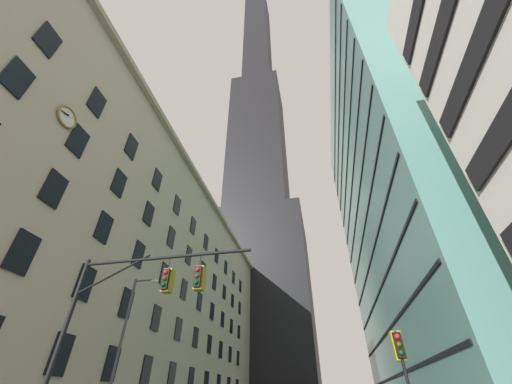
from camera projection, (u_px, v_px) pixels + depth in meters
station_building at (157, 288)px, 39.77m from camera, size 12.77×66.95×28.71m
dark_skyscraper at (259, 177)px, 103.80m from camera, size 27.51×27.51×228.55m
glass_office_midrise at (415, 196)px, 40.70m from camera, size 15.72×41.17×49.97m
traffic_signal_mast at (139, 299)px, 12.77m from camera, size 8.32×0.63×7.21m
traffic_light_near_right at (400, 352)px, 11.46m from camera, size 0.40×0.63×3.85m
street_lamppost at (126, 335)px, 18.30m from camera, size 1.81×0.32×8.49m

